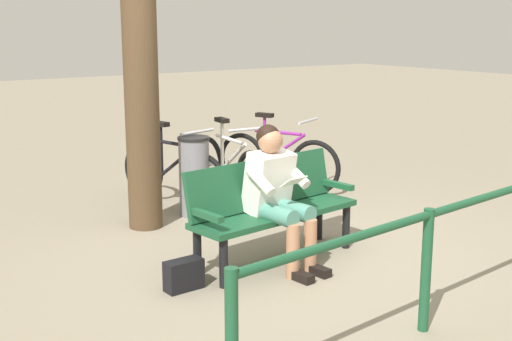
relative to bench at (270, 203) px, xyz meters
name	(u,v)px	position (x,y,z in m)	size (l,w,h in m)	color
ground_plane	(298,257)	(-0.23, 0.12, -0.51)	(40.00, 40.00, 0.00)	gray
bench	(270,203)	(0.00, 0.00, 0.00)	(1.64, 0.65, 0.87)	#194C2D
person_reading	(277,190)	(0.05, 0.17, 0.16)	(0.52, 0.80, 1.20)	white
handbag	(184,275)	(0.96, 0.19, -0.39)	(0.30, 0.14, 0.24)	black
tree_trunk	(140,60)	(0.46, -1.49, 1.17)	(0.34, 0.34, 3.35)	#4C3823
litter_bin	(194,176)	(-0.16, -1.57, -0.08)	(0.34, 0.34, 0.85)	slate
bicycle_silver	(277,160)	(-1.58, -1.99, -0.15)	(0.78, 1.55, 0.94)	black
bicycle_black	(230,169)	(-0.83, -1.91, -0.15)	(0.48, 1.68, 0.94)	black
bicycle_red	(173,174)	(-0.16, -2.06, -0.15)	(0.56, 1.65, 0.94)	black
railing_fence	(427,245)	(0.00, 1.74, 0.09)	(3.36, 0.40, 0.85)	#194C2D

